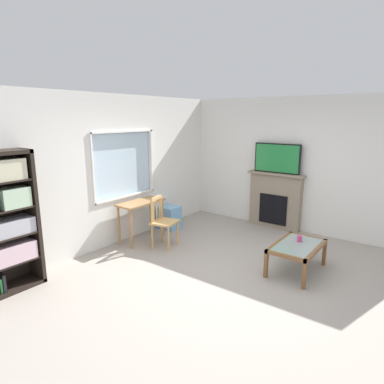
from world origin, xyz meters
TOP-DOWN VIEW (x-y plane):
  - ground at (0.00, 0.00)m, footprint 6.18×5.73m
  - wall_back_with_window at (-0.02, 2.36)m, footprint 5.18×0.15m
  - wall_right at (2.65, 0.00)m, footprint 0.12×4.93m
  - desk_under_window at (0.30, 2.01)m, footprint 0.91×0.41m
  - wooden_chair at (0.33, 1.50)m, footprint 0.50×0.48m
  - plastic_drawer_unit at (1.14, 2.06)m, footprint 0.35×0.40m
  - fireplace at (2.50, 0.35)m, footprint 0.26×1.16m
  - tv at (2.48, 0.35)m, footprint 0.06×0.95m
  - coffee_table at (0.78, -0.75)m, footprint 0.97×0.60m
  - sippy_cup at (0.91, -0.73)m, footprint 0.07×0.07m

SIDE VIEW (x-z plane):
  - ground at x=0.00m, z-range -0.02..0.00m
  - plastic_drawer_unit at x=1.14m, z-range 0.00..0.46m
  - coffee_table at x=0.78m, z-range 0.15..0.57m
  - wooden_chair at x=0.33m, z-range 0.01..0.91m
  - sippy_cup at x=0.91m, z-range 0.42..0.51m
  - fireplace at x=2.50m, z-range 0.00..1.15m
  - desk_under_window at x=0.30m, z-range 0.24..0.98m
  - wall_back_with_window at x=-0.02m, z-range -0.01..2.64m
  - wall_right at x=2.65m, z-range 0.00..2.64m
  - tv at x=2.48m, z-range 1.15..1.74m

